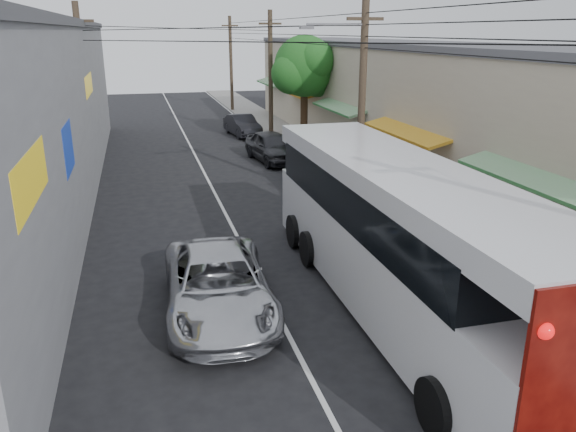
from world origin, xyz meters
name	(u,v)px	position (x,y,z in m)	size (l,w,h in m)	color
sidewalk	(331,167)	(6.50, 20.00, 0.06)	(3.00, 80.00, 0.12)	slate
building_right	(397,100)	(10.99, 22.00, 3.15)	(7.09, 40.00, 6.25)	#AFA48B
utility_poles	(265,88)	(3.13, 20.33, 4.13)	(11.80, 45.28, 8.00)	#473828
street_tree	(306,68)	(6.87, 26.02, 4.67)	(4.40, 4.00, 6.60)	#3F2B19
coach_bus	(397,236)	(3.00, 4.99, 1.95)	(3.06, 13.11, 3.77)	silver
jeepney	(218,285)	(-1.40, 5.81, 0.77)	(2.56, 5.56, 1.54)	silver
parked_suv	(320,173)	(4.60, 15.99, 0.83)	(2.33, 5.73, 1.66)	#9899A0
parked_car_mid	(272,147)	(3.93, 22.34, 0.81)	(1.91, 4.75, 1.62)	#242529
parked_car_far	(242,125)	(3.80, 30.53, 0.71)	(1.49, 4.28, 1.41)	black
pedestrian_near	(385,193)	(5.64, 11.47, 1.06)	(0.68, 0.45, 1.88)	pink
pedestrian_far	(382,201)	(5.40, 11.21, 0.86)	(0.72, 0.56, 1.49)	#93B5D6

